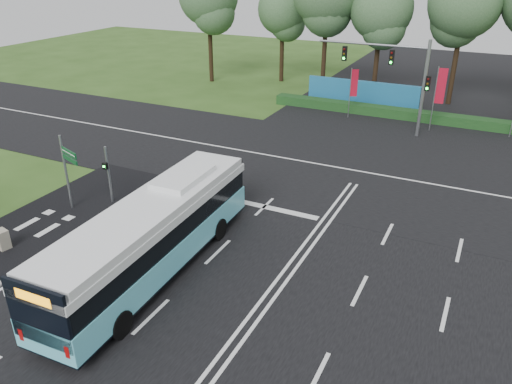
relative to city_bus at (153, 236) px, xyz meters
The scene contains 15 objects.
ground 5.78m from the city_bus, 26.38° to the left, with size 120.00×120.00×0.00m, color #2F4E1A.
road_main 5.78m from the city_bus, 26.38° to the left, with size 20.00×120.00×0.04m, color black.
road_cross 15.36m from the city_bus, 71.16° to the left, with size 120.00×14.00×0.05m, color black.
bike_path 7.79m from the city_bus, behind, with size 5.00×18.00×0.06m, color black.
kerb_strip 5.48m from the city_bus, behind, with size 0.25×18.00×0.12m, color gray.
city_bus is the anchor object (origin of this frame).
pedestrian_signal 7.49m from the city_bus, 144.95° to the left, with size 0.26×0.41×3.25m.
street_sign 7.81m from the city_bus, 159.45° to the left, with size 1.52×0.62×4.12m.
utility_cabinet 7.68m from the city_bus, 167.73° to the right, with size 0.58×0.49×0.97m, color #A19682.
banner_flag_left 25.34m from the city_bus, 87.36° to the left, with size 0.56×0.29×4.09m.
banner_flag_mid 25.99m from the city_bus, 72.47° to the left, with size 0.72×0.16×4.91m.
traffic_light_gantry 23.69m from the city_bus, 77.38° to the left, with size 8.41×0.28×7.00m.
hedge 27.43m from the city_bus, 79.63° to the left, with size 22.00×1.20×0.80m, color #143817.
blue_hoarding 29.47m from the city_bus, 88.19° to the left, with size 10.00×0.30×2.20m, color #1B6494.
eucalyptus_row 34.31m from the city_bus, 84.13° to the left, with size 42.12×9.86×12.69m.
Camera 1 is at (6.75, -16.61, 12.32)m, focal length 35.00 mm.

